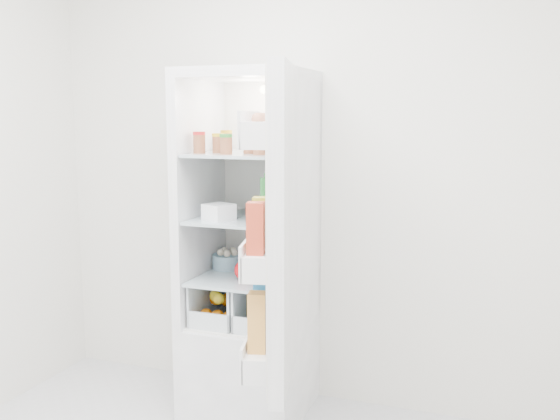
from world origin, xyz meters
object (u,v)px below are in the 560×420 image
at_px(mushroom_bowl, 228,261).
at_px(fridge_door, 277,234).
at_px(refrigerator, 253,288).
at_px(red_cabbage, 281,260).

bearing_deg(mushroom_bowl, fridge_door, -51.33).
height_order(refrigerator, red_cabbage, refrigerator).
xyz_separation_m(mushroom_bowl, fridge_door, (0.54, -0.67, 0.31)).
distance_m(red_cabbage, mushroom_bowl, 0.32).
distance_m(red_cabbage, fridge_door, 0.73).
bearing_deg(mushroom_bowl, refrigerator, -14.91).
distance_m(refrigerator, fridge_door, 0.85).
distance_m(refrigerator, red_cabbage, 0.23).
xyz_separation_m(refrigerator, fridge_door, (0.37, -0.63, 0.43)).
xyz_separation_m(refrigerator, mushroom_bowl, (-0.17, 0.04, 0.12)).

